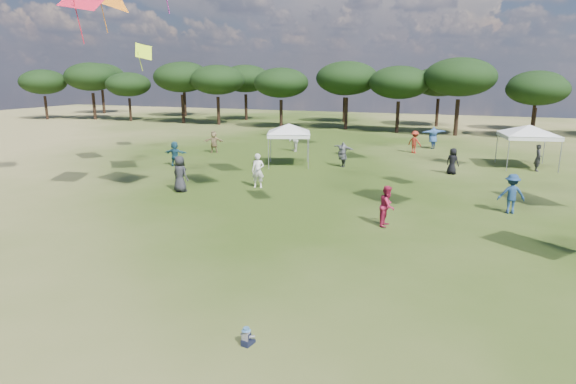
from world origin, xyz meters
name	(u,v)px	position (x,y,z in m)	size (l,w,h in m)	color
tree_line	(452,79)	(2.39, 47.41, 5.42)	(108.78, 17.63, 7.77)	black
tent_left	(289,125)	(-6.58, 23.23, 2.68)	(5.25, 5.25, 3.10)	gray
tent_right	(530,127)	(8.25, 28.11, 2.67)	(6.43, 6.43, 3.09)	gray
toddler	(247,337)	(0.40, 2.19, 0.20)	(0.32, 0.35, 0.45)	black
festival_crowd	(363,155)	(-1.69, 23.96, 0.87)	(29.76, 23.52, 1.90)	black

